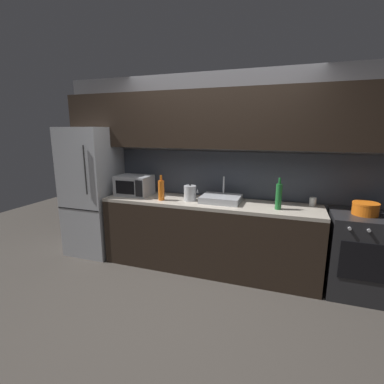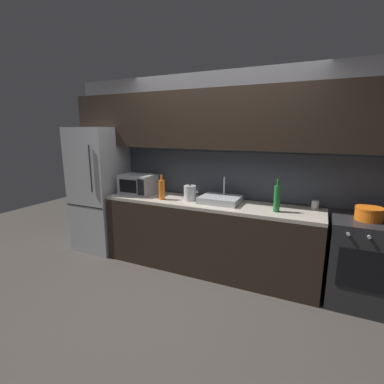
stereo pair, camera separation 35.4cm
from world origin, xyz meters
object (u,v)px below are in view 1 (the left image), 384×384
Objects in this scene: wine_bottle_orange at (161,190)px; microwave at (134,185)px; refrigerator at (93,191)px; cooking_pot at (365,209)px; oven_range at (357,254)px; kettle at (190,193)px; mug_white at (313,202)px; wine_bottle_green at (279,196)px.

microwave is at bearing 163.00° from wine_bottle_orange.
wine_bottle_orange is at bearing -6.24° from refrigerator.
wine_bottle_orange is 2.30m from cooking_pot.
kettle is at bearing -179.53° from oven_range.
wine_bottle_orange reaches higher than oven_range.
microwave is 2.15× the size of kettle.
refrigerator is 2.96m from mug_white.
cooking_pot is at bearing 3.91° from oven_range.
cooking_pot reaches higher than oven_range.
oven_range is 2.00m from kettle.
kettle reaches higher than cooking_pot.
kettle reaches higher than mug_white.
oven_range is 1.96× the size of microwave.
oven_range is 0.52m from cooking_pot.
mug_white is at bearing 37.96° from wine_bottle_green.
oven_range is at bearing 0.47° from kettle.
oven_range is 2.81m from microwave.
oven_range is 1.05m from wine_bottle_green.
kettle is 1.95m from cooking_pot.
kettle is 1.08m from wine_bottle_green.
microwave is at bearing 179.59° from oven_range.
wine_bottle_green is 3.77× the size of mug_white.
wine_bottle_green reaches higher than microwave.
microwave reaches higher than mug_white.
wine_bottle_green is at bearing -1.75° from refrigerator.
wine_bottle_orange is 1.25× the size of cooking_pot.
cooking_pot is at bearing -0.38° from microwave.
mug_white is at bearing 156.27° from cooking_pot.
kettle is 0.67× the size of wine_bottle_orange.
microwave is 1.28× the size of wine_bottle_green.
refrigerator is 5.64× the size of wine_bottle_orange.
wine_bottle_orange is 1.84m from mug_white.
kettle is at bearing -2.46° from microwave.
kettle is at bearing 17.36° from wine_bottle_orange.
cooking_pot is (0.49, -0.22, 0.02)m from mug_white.
oven_range is 0.72m from mug_white.
wine_bottle_green is (1.07, -0.06, 0.06)m from kettle.
refrigerator is 1.17m from wine_bottle_orange.
wine_bottle_green is at bearing -2.93° from microwave.
refrigerator is 1.50m from kettle.
oven_range is at bearing -176.09° from cooking_pot.
refrigerator is 3.94× the size of microwave.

